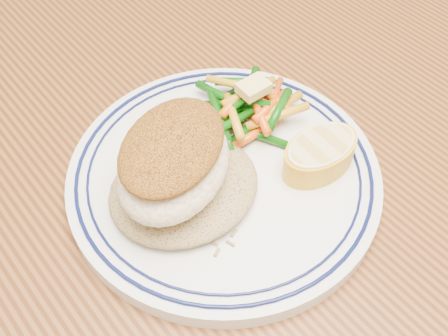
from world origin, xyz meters
The scene contains 7 objects.
dining_table centered at (0.00, 0.00, 0.65)m, with size 1.50×0.90×0.75m.
plate centered at (0.00, -0.01, 0.76)m, with size 0.25×0.25×0.02m.
rice_pilaf centered at (-0.04, 0.00, 0.78)m, with size 0.12×0.11×0.02m, color olive.
fish_fillet centered at (-0.04, 0.00, 0.81)m, with size 0.13×0.12×0.05m.
vegetable_pile centered at (0.05, 0.03, 0.78)m, with size 0.11×0.10×0.03m.
butter_pat centered at (0.06, 0.03, 0.80)m, with size 0.03×0.02×0.01m, color #E8CE71.
lemon_wedge centered at (0.06, -0.05, 0.78)m, with size 0.07×0.07×0.03m.
Camera 1 is at (-0.18, -0.23, 1.12)m, focal length 45.00 mm.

